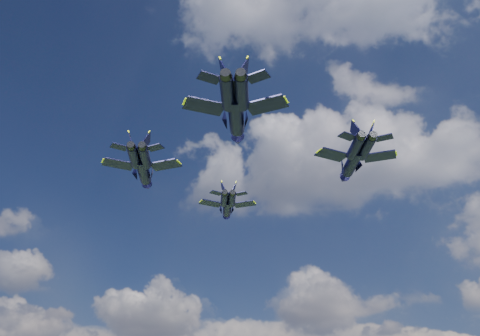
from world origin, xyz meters
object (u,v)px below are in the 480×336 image
at_px(jet_lead, 227,208).
at_px(jet_slot, 236,117).
at_px(jet_right, 352,163).
at_px(jet_left, 144,172).

relative_size(jet_lead, jet_slot, 0.78).
relative_size(jet_right, jet_slot, 0.98).
xyz_separation_m(jet_left, jet_right, (32.64, 13.52, 2.15)).
height_order(jet_lead, jet_right, jet_right).
bearing_deg(jet_left, jet_lead, 48.50).
xyz_separation_m(jet_right, jet_slot, (-11.40, -25.29, -3.46)).
height_order(jet_left, jet_slot, jet_left).
relative_size(jet_lead, jet_right, 0.79).
height_order(jet_left, jet_right, jet_right).
distance_m(jet_left, jet_slot, 24.32).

